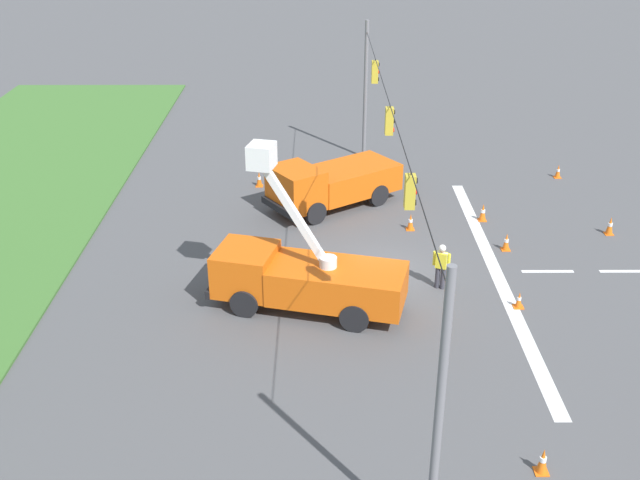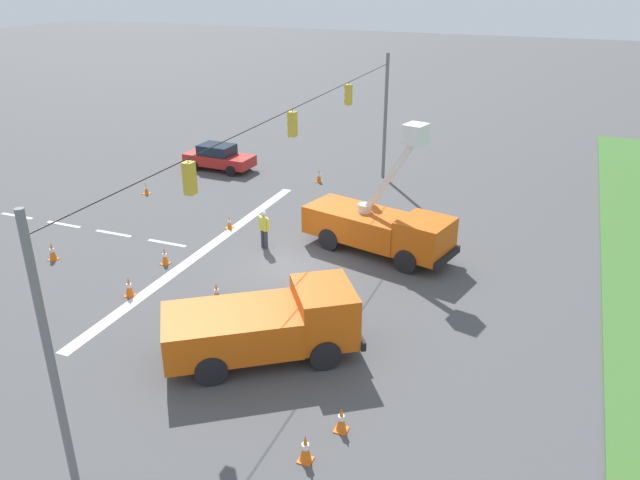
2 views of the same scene
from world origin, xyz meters
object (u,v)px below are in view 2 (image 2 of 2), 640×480
(utility_truck_bucket_lift, at_px, (381,226))
(traffic_cone_foreground_left, at_px, (146,189))
(traffic_cone_far_left, at_px, (341,419))
(traffic_cone_lane_edge_a, at_px, (229,223))
(traffic_cone_centre_line, at_px, (217,292))
(traffic_cone_mid_left, at_px, (319,176))
(traffic_cone_lane_edge_b, at_px, (52,251))
(traffic_cone_foreground_right, at_px, (305,448))
(utility_truck_support_near, at_px, (267,324))
(sedan_red, at_px, (219,157))
(traffic_cone_near_bucket, at_px, (129,287))
(road_worker, at_px, (264,227))
(traffic_cone_mid_right, at_px, (165,256))

(utility_truck_bucket_lift, bearing_deg, traffic_cone_foreground_left, -100.33)
(traffic_cone_far_left, bearing_deg, traffic_cone_lane_edge_a, -138.99)
(traffic_cone_lane_edge_a, height_order, traffic_cone_centre_line, traffic_cone_centre_line)
(traffic_cone_mid_left, relative_size, traffic_cone_lane_edge_b, 0.94)
(traffic_cone_far_left, bearing_deg, traffic_cone_foreground_right, -17.86)
(utility_truck_bucket_lift, distance_m, traffic_cone_mid_left, 10.22)
(utility_truck_support_near, xyz_separation_m, sedan_red, (-16.97, -11.76, -0.38))
(utility_truck_bucket_lift, height_order, traffic_cone_near_bucket, utility_truck_bucket_lift)
(sedan_red, relative_size, traffic_cone_centre_line, 5.96)
(traffic_cone_foreground_left, bearing_deg, traffic_cone_mid_left, 124.19)
(traffic_cone_far_left, relative_size, traffic_cone_centre_line, 1.03)
(utility_truck_bucket_lift, bearing_deg, traffic_cone_lane_edge_b, -65.19)
(traffic_cone_centre_line, bearing_deg, traffic_cone_far_left, 53.84)
(traffic_cone_foreground_left, distance_m, traffic_cone_lane_edge_b, 8.65)
(traffic_cone_far_left, bearing_deg, utility_truck_bucket_lift, -168.27)
(traffic_cone_foreground_right, bearing_deg, road_worker, -148.93)
(traffic_cone_lane_edge_b, xyz_separation_m, traffic_cone_centre_line, (0.49, 8.37, -0.03))
(utility_truck_bucket_lift, xyz_separation_m, sedan_red, (-8.07, -12.83, -0.50))
(traffic_cone_mid_right, height_order, traffic_cone_lane_edge_a, traffic_cone_mid_right)
(road_worker, bearing_deg, traffic_cone_near_bucket, -24.88)
(traffic_cone_mid_left, relative_size, traffic_cone_near_bucket, 0.94)
(traffic_cone_mid_left, height_order, traffic_cone_lane_edge_b, traffic_cone_lane_edge_b)
(utility_truck_bucket_lift, xyz_separation_m, traffic_cone_far_left, (11.40, 2.37, -0.91))
(utility_truck_support_near, height_order, traffic_cone_mid_right, utility_truck_support_near)
(traffic_cone_foreground_left, bearing_deg, road_worker, 66.82)
(traffic_cone_mid_right, bearing_deg, road_worker, 134.55)
(utility_truck_support_near, xyz_separation_m, traffic_cone_foreground_right, (3.90, 2.98, -0.76))
(traffic_cone_centre_line, bearing_deg, traffic_cone_lane_edge_b, -93.33)
(utility_truck_support_near, relative_size, traffic_cone_lane_edge_a, 10.70)
(traffic_cone_lane_edge_a, relative_size, traffic_cone_centre_line, 0.83)
(utility_truck_support_near, distance_m, traffic_cone_centre_line, 4.28)
(traffic_cone_far_left, xyz_separation_m, traffic_cone_centre_line, (-4.99, -6.82, -0.01))
(traffic_cone_lane_edge_b, bearing_deg, traffic_cone_mid_left, 154.62)
(sedan_red, xyz_separation_m, traffic_cone_centre_line, (14.48, 8.37, -0.43))
(road_worker, distance_m, traffic_cone_centre_line, 5.10)
(utility_truck_bucket_lift, height_order, traffic_cone_foreground_left, utility_truck_bucket_lift)
(traffic_cone_foreground_right, height_order, traffic_cone_mid_right, traffic_cone_foreground_right)
(utility_truck_bucket_lift, distance_m, utility_truck_support_near, 8.97)
(utility_truck_support_near, bearing_deg, traffic_cone_far_left, 54.00)
(utility_truck_bucket_lift, relative_size, traffic_cone_lane_edge_b, 8.92)
(road_worker, xyz_separation_m, traffic_cone_near_bucket, (5.96, -2.76, -0.60))
(traffic_cone_lane_edge_a, xyz_separation_m, traffic_cone_lane_edge_b, (5.93, -5.28, 0.11))
(traffic_cone_foreground_right, distance_m, traffic_cone_lane_edge_a, 15.93)
(utility_truck_support_near, relative_size, road_worker, 3.66)
(traffic_cone_foreground_left, bearing_deg, traffic_cone_centre_line, 47.41)
(utility_truck_bucket_lift, bearing_deg, traffic_cone_near_bucket, -46.51)
(traffic_cone_mid_left, height_order, traffic_cone_centre_line, traffic_cone_mid_left)
(road_worker, distance_m, traffic_cone_foreground_right, 13.36)
(traffic_cone_mid_right, bearing_deg, traffic_cone_centre_line, 62.05)
(utility_truck_support_near, height_order, traffic_cone_mid_left, utility_truck_support_near)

